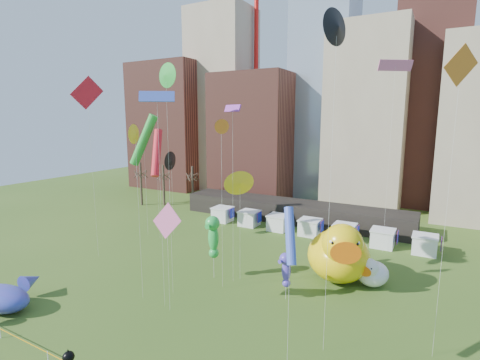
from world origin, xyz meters
The scene contains 24 objects.
skyline centered at (2.25, 61.06, 21.44)m, with size 101.00×23.00×68.00m.
pavilion centered at (-4.00, 42.00, 1.60)m, with size 38.00×6.00×3.20m, color black.
vendor_tents centered at (1.02, 36.00, 1.11)m, with size 33.24×2.80×2.40m.
bare_trees centered at (-30.17, 40.54, 4.01)m, with size 8.44×6.44×8.50m.
big_duck centered at (8.44, 22.75, 3.10)m, with size 8.68×9.66×6.75m.
small_duck centered at (11.69, 23.31, 1.47)m, with size 3.76×4.47×3.20m.
seahorse_green centered at (-3.40, 17.05, 4.97)m, with size 1.65×2.01×6.87m.
seahorse_purple centered at (5.06, 16.51, 3.20)m, with size 1.41×1.61×4.60m.
whale_inflatable centered at (-16.26, 2.56, 1.19)m, with size 6.30×7.59×2.59m.
kite_0 centered at (-19.33, 15.32, 19.56)m, with size 1.22×3.68×21.71m.
kite_1 centered at (-3.16, 9.62, 8.20)m, with size 3.30×0.22×9.90m.
kite_2 centered at (10.38, 10.74, 22.53)m, with size 0.66×2.30×23.72m.
kite_3 centered at (-5.11, 12.40, 20.61)m, with size 2.12×1.13×21.74m.
kite_4 centered at (-6.92, 10.16, 15.46)m, with size 0.92×1.67×16.38m.
kite_5 centered at (-4.05, 9.95, 18.51)m, with size 2.63×1.98×19.10m.
kite_6 centered at (17.43, 13.90, 19.68)m, with size 1.91×1.93×21.49m.
kite_7 centered at (-1.21, 17.46, 17.62)m, with size 2.20×1.12×18.18m.
kite_8 centered at (-17.19, 24.20, 12.23)m, with size 2.76×3.91×15.49m.
kite_9 centered at (11.33, 33.99, 22.92)m, with size 3.69×2.86×23.65m.
kite_10 centered at (-16.80, 26.74, 10.88)m, with size 1.09×2.67×12.23m.
kite_11 centered at (-19.89, 24.65, 13.88)m, with size 4.46×2.95×17.57m.
kite_12 centered at (-0.82, 18.26, 10.36)m, with size 1.40×2.29×11.58m.
kite_13 centered at (9.29, 6.27, 9.92)m, with size 1.52×1.99×11.62m.
kite_14 centered at (-1.40, 15.68, 16.02)m, with size 0.37×1.40×16.81m.
Camera 1 is at (16.73, -13.30, 16.85)m, focal length 27.00 mm.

